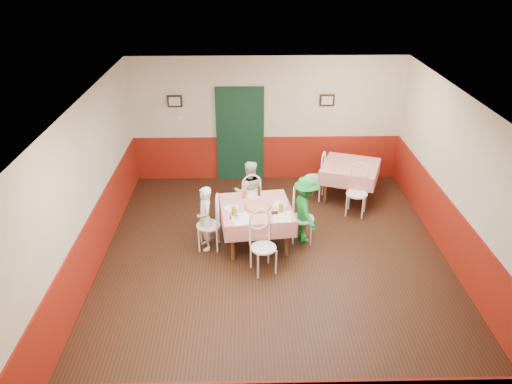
{
  "coord_description": "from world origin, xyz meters",
  "views": [
    {
      "loc": [
        -0.48,
        -7.07,
        4.93
      ],
      "look_at": [
        -0.31,
        0.64,
        1.05
      ],
      "focal_mm": 35.0,
      "sensor_mm": 36.0,
      "label": 1
    }
  ],
  "objects_px": {
    "pizza": "(258,207)",
    "diner_far": "(249,191)",
    "glass_b": "(281,208)",
    "chair_far": "(250,200)",
    "chair_near": "(263,248)",
    "second_table": "(349,181)",
    "glass_c": "(244,194)",
    "glass_a": "(234,211)",
    "chair_left": "(208,225)",
    "chair_second_b": "(357,194)",
    "chair_second_a": "(314,178)",
    "main_table": "(256,226)",
    "wallet": "(275,213)",
    "beer_bottle": "(259,191)",
    "diner_right": "(306,210)",
    "diner_left": "(205,218)",
    "chair_right": "(302,219)"
  },
  "relations": [
    {
      "from": "chair_left",
      "to": "wallet",
      "type": "xyz_separation_m",
      "value": [
        1.16,
        -0.14,
        0.32
      ]
    },
    {
      "from": "pizza",
      "to": "glass_c",
      "type": "relative_size",
      "value": 3.1
    },
    {
      "from": "glass_b",
      "to": "glass_a",
      "type": "bearing_deg",
      "value": -172.58
    },
    {
      "from": "second_table",
      "to": "beer_bottle",
      "type": "xyz_separation_m",
      "value": [
        -1.96,
        -1.39,
        0.49
      ]
    },
    {
      "from": "chair_far",
      "to": "wallet",
      "type": "relative_size",
      "value": 8.18
    },
    {
      "from": "chair_right",
      "to": "pizza",
      "type": "distance_m",
      "value": 0.88
    },
    {
      "from": "chair_far",
      "to": "pizza",
      "type": "relative_size",
      "value": 2.01
    },
    {
      "from": "chair_second_a",
      "to": "chair_second_b",
      "type": "xyz_separation_m",
      "value": [
        0.75,
        -0.75,
        0.0
      ]
    },
    {
      "from": "chair_right",
      "to": "chair_near",
      "type": "bearing_deg",
      "value": 148.92
    },
    {
      "from": "chair_second_a",
      "to": "chair_right",
      "type": "bearing_deg",
      "value": 6.2
    },
    {
      "from": "chair_far",
      "to": "chair_near",
      "type": "distance_m",
      "value": 1.7
    },
    {
      "from": "chair_second_b",
      "to": "beer_bottle",
      "type": "distance_m",
      "value": 2.11
    },
    {
      "from": "second_table",
      "to": "glass_b",
      "type": "height_order",
      "value": "glass_b"
    },
    {
      "from": "chair_far",
      "to": "chair_near",
      "type": "height_order",
      "value": "same"
    },
    {
      "from": "second_table",
      "to": "wallet",
      "type": "distance_m",
      "value": 2.7
    },
    {
      "from": "second_table",
      "to": "chair_right",
      "type": "xyz_separation_m",
      "value": [
        -1.18,
        -1.71,
        0.08
      ]
    },
    {
      "from": "diner_right",
      "to": "pizza",
      "type": "bearing_deg",
      "value": 86.76
    },
    {
      "from": "wallet",
      "to": "beer_bottle",
      "type": "bearing_deg",
      "value": 104.07
    },
    {
      "from": "glass_c",
      "to": "diner_left",
      "type": "height_order",
      "value": "diner_left"
    },
    {
      "from": "wallet",
      "to": "second_table",
      "type": "bearing_deg",
      "value": 43.3
    },
    {
      "from": "wallet",
      "to": "diner_left",
      "type": "distance_m",
      "value": 1.23
    },
    {
      "from": "chair_left",
      "to": "wallet",
      "type": "relative_size",
      "value": 8.18
    },
    {
      "from": "glass_a",
      "to": "diner_right",
      "type": "height_order",
      "value": "diner_right"
    },
    {
      "from": "chair_right",
      "to": "glass_b",
      "type": "xyz_separation_m",
      "value": [
        -0.42,
        -0.3,
        0.39
      ]
    },
    {
      "from": "main_table",
      "to": "glass_c",
      "type": "height_order",
      "value": "glass_c"
    },
    {
      "from": "chair_second_b",
      "to": "diner_far",
      "type": "height_order",
      "value": "diner_far"
    },
    {
      "from": "chair_left",
      "to": "beer_bottle",
      "type": "bearing_deg",
      "value": 122.05
    },
    {
      "from": "chair_far",
      "to": "glass_a",
      "type": "xyz_separation_m",
      "value": [
        -0.28,
        -1.14,
        0.39
      ]
    },
    {
      "from": "diner_right",
      "to": "diner_far",
      "type": "bearing_deg",
      "value": 39.94
    },
    {
      "from": "chair_near",
      "to": "chair_far",
      "type": "bearing_deg",
      "value": 76.48
    },
    {
      "from": "beer_bottle",
      "to": "second_table",
      "type": "bearing_deg",
      "value": 35.36
    },
    {
      "from": "chair_second_b",
      "to": "wallet",
      "type": "relative_size",
      "value": 8.18
    },
    {
      "from": "glass_b",
      "to": "diner_far",
      "type": "xyz_separation_m",
      "value": [
        -0.54,
        1.09,
        -0.22
      ]
    },
    {
      "from": "glass_a",
      "to": "chair_left",
      "type": "bearing_deg",
      "value": 157.21
    },
    {
      "from": "chair_far",
      "to": "diner_right",
      "type": "bearing_deg",
      "value": 131.84
    },
    {
      "from": "glass_b",
      "to": "diner_far",
      "type": "distance_m",
      "value": 1.23
    },
    {
      "from": "chair_right",
      "to": "chair_second_a",
      "type": "xyz_separation_m",
      "value": [
        0.43,
        1.71,
        0.0
      ]
    },
    {
      "from": "second_table",
      "to": "diner_left",
      "type": "relative_size",
      "value": 0.94
    },
    {
      "from": "second_table",
      "to": "main_table",
      "type": "bearing_deg",
      "value": -138.19
    },
    {
      "from": "diner_right",
      "to": "chair_near",
      "type": "bearing_deg",
      "value": 128.31
    },
    {
      "from": "wallet",
      "to": "diner_left",
      "type": "relative_size",
      "value": 0.09
    },
    {
      "from": "diner_left",
      "to": "glass_a",
      "type": "bearing_deg",
      "value": 53.77
    },
    {
      "from": "chair_second_a",
      "to": "pizza",
      "type": "xyz_separation_m",
      "value": [
        -1.24,
        -1.83,
        0.32
      ]
    },
    {
      "from": "chair_left",
      "to": "chair_second_b",
      "type": "relative_size",
      "value": 1.0
    },
    {
      "from": "chair_far",
      "to": "diner_far",
      "type": "distance_m",
      "value": 0.18
    },
    {
      "from": "second_table",
      "to": "chair_near",
      "type": "bearing_deg",
      "value": -125.9
    },
    {
      "from": "diner_far",
      "to": "chair_near",
      "type": "bearing_deg",
      "value": 89.27
    },
    {
      "from": "second_table",
      "to": "glass_a",
      "type": "bearing_deg",
      "value": -138.75
    },
    {
      "from": "glass_c",
      "to": "chair_second_a",
      "type": "bearing_deg",
      "value": 44.61
    },
    {
      "from": "pizza",
      "to": "diner_far",
      "type": "bearing_deg",
      "value": 98.76
    }
  ]
}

